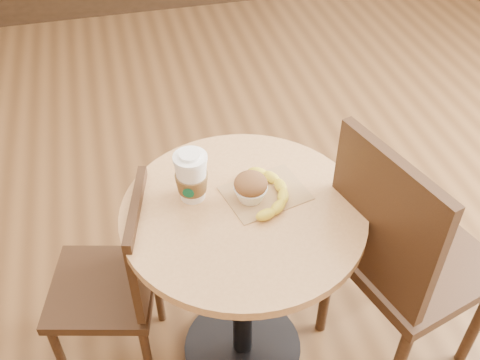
# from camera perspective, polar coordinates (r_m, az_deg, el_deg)

# --- Properties ---
(cafe_table) EXTENTS (0.73, 0.73, 0.75)m
(cafe_table) POSITION_cam_1_polar(r_m,az_deg,el_deg) (1.80, 0.31, -7.69)
(cafe_table) COLOR black
(cafe_table) RESTS_ON ground
(chair_left) EXTENTS (0.42, 0.42, 0.79)m
(chair_left) POSITION_cam_1_polar(r_m,az_deg,el_deg) (1.92, -12.32, -9.89)
(chair_left) COLOR #382213
(chair_left) RESTS_ON ground
(chair_right) EXTENTS (0.54, 0.54, 1.00)m
(chair_right) POSITION_cam_1_polar(r_m,az_deg,el_deg) (1.86, 16.14, -7.46)
(chair_right) COLOR #382213
(chair_right) RESTS_ON ground
(kraft_bag) EXTENTS (0.28, 0.23, 0.00)m
(kraft_bag) POSITION_cam_1_polar(r_m,az_deg,el_deg) (1.69, 2.59, -1.33)
(kraft_bag) COLOR #A37B4E
(kraft_bag) RESTS_ON cafe_table
(coffee_cup) EXTENTS (0.10, 0.10, 0.17)m
(coffee_cup) POSITION_cam_1_polar(r_m,az_deg,el_deg) (1.64, -4.95, 0.22)
(coffee_cup) COLOR white
(coffee_cup) RESTS_ON cafe_table
(muffin) EXTENTS (0.10, 0.10, 0.09)m
(muffin) POSITION_cam_1_polar(r_m,az_deg,el_deg) (1.64, 1.09, -0.76)
(muffin) COLOR white
(muffin) RESTS_ON kraft_bag
(banana) EXTENTS (0.19, 0.27, 0.03)m
(banana) POSITION_cam_1_polar(r_m,az_deg,el_deg) (1.67, 3.03, -1.15)
(banana) COLOR yellow
(banana) RESTS_ON kraft_bag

